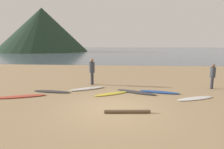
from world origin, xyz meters
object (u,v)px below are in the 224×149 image
Objects in this scene: surfboard_4 at (136,92)px; person_1 at (213,74)px; surfboard_3 at (112,94)px; driftwood_log at (127,111)px; surfboard_1 at (52,91)px; surfboard_2 at (87,89)px; surfboard_5 at (159,92)px; surfboard_6 at (195,98)px; surfboard_0 at (20,96)px; person_0 at (92,69)px.

surfboard_4 is 5.04m from person_1.
surfboard_3 is at bearing 102.65° from person_1.
person_1 is 7.05m from driftwood_log.
surfboard_2 is at bearing 29.54° from surfboard_1.
surfboard_6 is at bearing -19.73° from surfboard_5.
person_1 is (10.97, 2.76, 0.88)m from surfboard_0.
surfboard_0 reaches higher than surfboard_6.
surfboard_0 is 1.23× the size of surfboard_6.
driftwood_log is (5.70, -1.84, 0.03)m from surfboard_0.
surfboard_2 reaches higher than surfboard_5.
person_0 reaches higher than surfboard_1.
surfboard_3 is (1.63, -0.98, -0.02)m from surfboard_2.
surfboard_4 is 1.12× the size of surfboard_6.
surfboard_4 is at bearing 102.42° from person_1.
driftwood_log is at bearing -104.71° from surfboard_5.
surfboard_5 is 3.76m from person_1.
driftwood_log reaches higher than surfboard_2.
surfboard_1 is 2.08m from surfboard_2.
person_0 is at bearing 115.05° from driftwood_log.
driftwood_log is at bearing -105.97° from surfboard_3.
surfboard_2 is at bearing -171.96° from surfboard_5.
driftwood_log is at bearing 127.65° from person_1.
surfboard_0 is 11.35m from person_1.
surfboard_2 is 3.04m from surfboard_4.
surfboard_5 reaches higher than surfboard_6.
driftwood_log reaches higher than surfboard_6.
person_1 is at bearing 41.09° from driftwood_log.
surfboard_6 is 1.15× the size of driftwood_log.
person_0 is (3.28, 3.35, 1.02)m from surfboard_0.
person_0 is (0.07, 1.38, 1.01)m from surfboard_2.
surfboard_4 is (2.98, -0.56, -0.01)m from surfboard_2.
surfboard_4 is 3.28m from driftwood_log.
person_0 is at bearing 82.21° from person_1.
surfboard_6 is at bearing -40.44° from surfboard_3.
surfboard_3 is 0.99× the size of surfboard_6.
person_1 is at bearing -16.87° from surfboard_3.
surfboard_0 is 9.18m from surfboard_6.
person_1 is at bearing 29.36° from surfboard_6.
surfboard_2 reaches higher than surfboard_3.
person_0 is (1.98, 2.20, 1.03)m from surfboard_1.
surfboard_4 reaches higher than surfboard_3.
person_1 reaches higher than driftwood_log.
surfboard_4 reaches higher than surfboard_6.
surfboard_0 reaches higher than surfboard_3.
surfboard_3 is at bearing 106.98° from driftwood_log.
person_0 is at bearing 170.75° from surfboard_5.
surfboard_0 is at bearing 100.69° from person_1.
surfboard_1 is at bearing 33.01° from person_0.
surfboard_1 is 5.32m from driftwood_log.
driftwood_log is at bearing -37.46° from surfboard_0.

